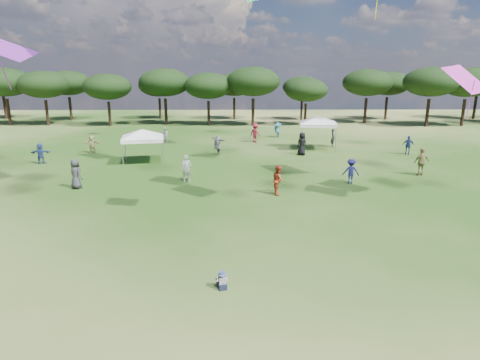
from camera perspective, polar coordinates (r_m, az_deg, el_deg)
The scene contains 6 objects.
ground at distance 10.86m, azimuth -4.67°, elevation -21.40°, with size 140.00×140.00×0.00m, color #2D5218.
tree_line at distance 56.21m, azimuth 0.82°, elevation 13.61°, with size 108.78×17.63×7.77m.
tent_left at distance 30.95m, azimuth -13.74°, elevation 6.81°, with size 5.98×5.98×2.84m.
tent_right at distance 36.18m, azimuth 11.10°, elevation 8.73°, with size 6.19×6.19×3.28m.
toddler at distance 12.72m, azimuth -2.54°, elevation -14.16°, with size 0.42×0.46×0.58m.
festival_crowd at distance 33.18m, azimuth -0.35°, elevation 4.99°, with size 30.19×22.80×1.88m.
Camera 1 is at (0.68, -8.77, 6.37)m, focal length 30.00 mm.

